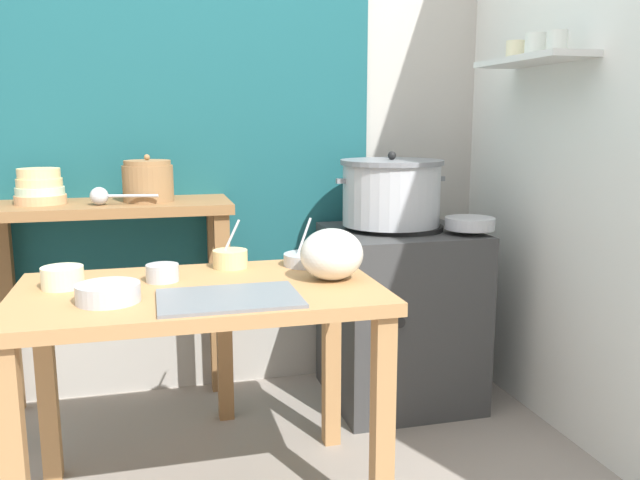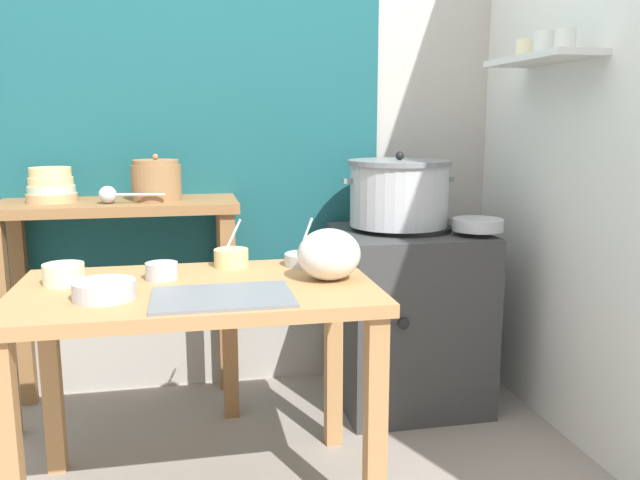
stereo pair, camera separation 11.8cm
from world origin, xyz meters
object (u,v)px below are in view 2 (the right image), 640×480
(prep_bowl_2, at_px, (307,258))
(prep_bowl_3, at_px, (104,289))
(back_shelf_table, at_px, (120,254))
(prep_bowl_4, at_px, (162,270))
(clay_pot, at_px, (156,180))
(ladle, at_px, (110,195))
(prep_table, at_px, (197,320))
(plastic_bag, at_px, (329,254))
(serving_tray, at_px, (222,297))
(prep_bowl_0, at_px, (64,273))
(steamer_pot, at_px, (399,193))
(wide_pan, at_px, (478,225))
(stove_block, at_px, (406,315))
(prep_bowl_1, at_px, (231,257))
(bowl_stack_enamel, at_px, (51,186))

(prep_bowl_2, xyz_separation_m, prep_bowl_3, (-0.65, -0.32, 0.01))
(back_shelf_table, distance_m, prep_bowl_3, 0.85)
(prep_bowl_2, relative_size, prep_bowl_4, 1.59)
(prep_bowl_2, bearing_deg, clay_pot, 134.73)
(ladle, xyz_separation_m, prep_bowl_3, (0.06, -0.77, -0.19))
(clay_pot, height_order, ladle, clay_pot)
(prep_table, xyz_separation_m, plastic_bag, (0.42, -0.01, 0.19))
(back_shelf_table, bearing_deg, serving_tray, -68.13)
(plastic_bag, relative_size, prep_bowl_4, 1.97)
(prep_bowl_2, bearing_deg, prep_bowl_4, -167.44)
(prep_bowl_3, bearing_deg, plastic_bag, 7.94)
(prep_bowl_0, xyz_separation_m, prep_bowl_4, (0.30, 0.01, -0.01))
(back_shelf_table, relative_size, prep_bowl_0, 7.69)
(steamer_pot, height_order, prep_bowl_4, steamer_pot)
(plastic_bag, distance_m, prep_bowl_2, 0.23)
(prep_bowl_4, bearing_deg, back_shelf_table, 106.49)
(plastic_bag, relative_size, prep_bowl_3, 1.14)
(wide_pan, bearing_deg, back_shelf_table, 168.24)
(steamer_pot, height_order, plastic_bag, steamer_pot)
(ladle, distance_m, prep_bowl_3, 0.80)
(stove_block, xyz_separation_m, prep_bowl_1, (-0.78, -0.37, 0.37))
(wide_pan, height_order, prep_bowl_4, wide_pan)
(serving_tray, xyz_separation_m, prep_bowl_1, (0.05, 0.41, 0.03))
(ladle, xyz_separation_m, prep_bowl_4, (0.21, -0.56, -0.19))
(stove_block, xyz_separation_m, prep_bowl_0, (-1.30, -0.52, 0.37))
(ladle, bearing_deg, back_shelf_table, 77.39)
(stove_block, xyz_separation_m, prep_bowl_3, (-1.16, -0.72, 0.37))
(serving_tray, height_order, prep_bowl_0, prep_bowl_0)
(prep_bowl_4, bearing_deg, wide_pan, 15.43)
(prep_bowl_0, bearing_deg, back_shelf_table, 80.85)
(stove_block, distance_m, prep_bowl_4, 1.19)
(stove_block, bearing_deg, ladle, 177.61)
(steamer_pot, height_order, bowl_stack_enamel, steamer_pot)
(prep_table, xyz_separation_m, prep_bowl_2, (0.39, 0.21, 0.13))
(bowl_stack_enamel, distance_m, ladle, 0.26)
(bowl_stack_enamel, bearing_deg, prep_table, -54.45)
(plastic_bag, xyz_separation_m, prep_bowl_3, (-0.68, -0.09, -0.05))
(back_shelf_table, xyz_separation_m, prep_bowl_1, (0.42, -0.50, 0.07))
(ladle, relative_size, prep_bowl_2, 1.57)
(clay_pot, distance_m, wide_pan, 1.32)
(prep_table, distance_m, ladle, 0.81)
(prep_bowl_3, bearing_deg, back_shelf_table, 92.54)
(bowl_stack_enamel, height_order, prep_bowl_4, bowl_stack_enamel)
(bowl_stack_enamel, distance_m, prep_bowl_1, 0.88)
(prep_table, height_order, back_shelf_table, back_shelf_table)
(steamer_pot, bearing_deg, wide_pan, -34.35)
(serving_tray, height_order, wide_pan, wide_pan)
(prep_bowl_2, relative_size, prep_bowl_3, 0.92)
(ladle, bearing_deg, steamer_pot, -1.50)
(stove_block, bearing_deg, prep_bowl_2, -141.96)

